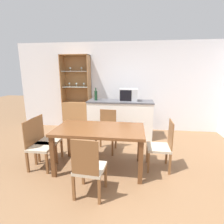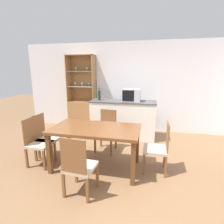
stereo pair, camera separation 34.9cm
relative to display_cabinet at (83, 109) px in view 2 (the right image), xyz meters
name	(u,v)px [view 2 (the right image)]	position (x,y,z in m)	size (l,w,h in m)	color
ground_plane	(116,179)	(1.56, -2.42, -0.61)	(18.00, 18.00, 0.00)	brown
wall_back	(135,87)	(1.56, 0.21, 0.67)	(6.80, 0.06, 2.55)	silver
kitchen_counter	(123,119)	(1.35, -0.50, -0.12)	(1.70, 0.58, 0.98)	white
display_cabinet	(83,109)	(0.00, 0.00, 0.00)	(0.82, 0.38, 2.19)	#A37042
dining_table	(96,133)	(1.12, -2.14, 0.07)	(1.55, 0.85, 0.77)	brown
dining_chair_side_right_far	(158,148)	(2.22, -2.01, -0.17)	(0.40, 0.40, 0.90)	#C1B299
dining_chair_side_left_near	(38,142)	(0.03, -2.27, -0.17)	(0.40, 0.40, 0.90)	#C1B299
dining_chair_head_near	(79,167)	(1.12, -2.89, -0.17)	(0.43, 0.43, 0.90)	#C1B299
dining_chair_head_far	(106,131)	(1.12, -1.39, -0.17)	(0.43, 0.43, 0.90)	#C1B299
dining_chair_side_left_far	(46,137)	(0.03, -2.01, -0.17)	(0.41, 0.41, 0.90)	#C1B299
microwave	(131,95)	(1.55, -0.46, 0.53)	(0.46, 0.35, 0.31)	#B7BABF
wine_bottle	(99,95)	(0.69, -0.50, 0.50)	(0.08, 0.08, 0.33)	#193D23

